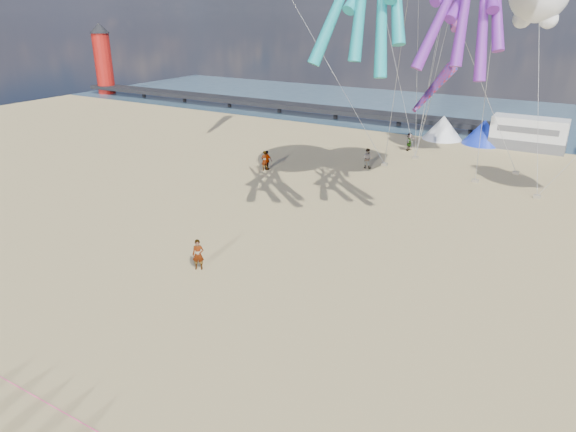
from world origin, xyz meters
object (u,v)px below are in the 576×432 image
object	(u,v)px
lighthouse	(104,64)
sandbag_e	(415,158)
beachgoer_3	(267,160)
tent_white	(443,127)
beachgoer_1	(367,158)
tent_blue	(484,132)
windsock_right	(434,88)
motorhome_0	(528,133)
beachgoer_5	(264,161)
standing_person	(198,255)
sandbag_b	(475,181)
sandbag_d	(516,173)
sandbag_a	(384,164)
sandbag_c	(537,197)
windsock_mid	(451,5)
beachgoer_4	(409,142)

from	to	relation	value
lighthouse	sandbag_e	distance (m)	55.63
lighthouse	beachgoer_3	xyz separation A→B (m)	(44.40, -22.24, -3.69)
tent_white	beachgoer_1	distance (m)	13.88
tent_blue	windsock_right	world-z (taller)	windsock_right
motorhome_0	beachgoer_5	distance (m)	25.61
standing_person	sandbag_b	xyz separation A→B (m)	(9.14, 21.92, -0.70)
lighthouse	beachgoer_3	size ratio (longest dim) A/B	5.58
lighthouse	tent_white	size ratio (longest dim) A/B	2.25
beachgoer_1	sandbag_b	bearing A→B (deg)	-177.65
standing_person	sandbag_d	world-z (taller)	standing_person
sandbag_a	beachgoer_1	bearing A→B (deg)	-124.99
lighthouse	beachgoer_3	bearing A→B (deg)	-26.61
sandbag_c	windsock_right	size ratio (longest dim) A/B	0.09
sandbag_a	sandbag_b	xyz separation A→B (m)	(7.65, -0.75, 0.00)
windsock_mid	motorhome_0	bearing A→B (deg)	58.67
beachgoer_3	beachgoer_5	xyz separation A→B (m)	(-0.08, -0.27, 0.02)
lighthouse	sandbag_d	distance (m)	63.90
sandbag_b	windsock_mid	world-z (taller)	windsock_mid
lighthouse	windsock_mid	distance (m)	63.65
sandbag_e	windsock_right	world-z (taller)	windsock_right
beachgoer_4	sandbag_c	distance (m)	14.59
motorhome_0	beachgoer_3	bearing A→B (deg)	-133.99
motorhome_0	beachgoer_3	size ratio (longest dim) A/B	4.09
tent_blue	tent_white	bearing A→B (deg)	180.00
lighthouse	motorhome_0	xyz separation A→B (m)	(62.00, -4.00, -3.00)
sandbag_a	sandbag_c	size ratio (longest dim) A/B	1.00
beachgoer_5	sandbag_e	bearing A→B (deg)	163.35
tent_blue	sandbag_e	xyz separation A→B (m)	(-4.02, -8.73, -1.09)
motorhome_0	windsock_mid	size ratio (longest dim) A/B	1.10
tent_white	beachgoer_5	bearing A→B (deg)	-117.62
sandbag_b	windsock_mid	distance (m)	14.43
beachgoer_3	beachgoer_4	distance (m)	14.56
beachgoer_1	sandbag_c	distance (m)	13.26
tent_blue	windsock_mid	world-z (taller)	windsock_mid
standing_person	sandbag_b	bearing A→B (deg)	37.81
motorhome_0	sandbag_b	world-z (taller)	motorhome_0
sandbag_d	sandbag_e	bearing A→B (deg)	177.99
sandbag_b	beachgoer_3	bearing A→B (deg)	-161.12
lighthouse	beachgoer_4	xyz separation A→B (m)	(52.54, -10.17, -3.66)
beachgoer_3	lighthouse	bearing A→B (deg)	-24.35
beachgoer_4	windsock_mid	bearing A→B (deg)	-148.52
windsock_mid	beachgoer_3	bearing A→B (deg)	152.15
beachgoer_5	sandbag_b	world-z (taller)	beachgoer_5
sandbag_a	sandbag_e	distance (m)	3.78
tent_white	beachgoer_5	distance (m)	20.89
sandbag_d	sandbag_e	world-z (taller)	same
tent_blue	sandbag_d	xyz separation A→B (m)	(4.40, -9.03, -1.09)
motorhome_0	tent_blue	size ratio (longest dim) A/B	1.65
sandbag_b	windsock_mid	xyz separation A→B (m)	(-1.59, -6.99, 12.52)
tent_white	standing_person	size ratio (longest dim) A/B	2.47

